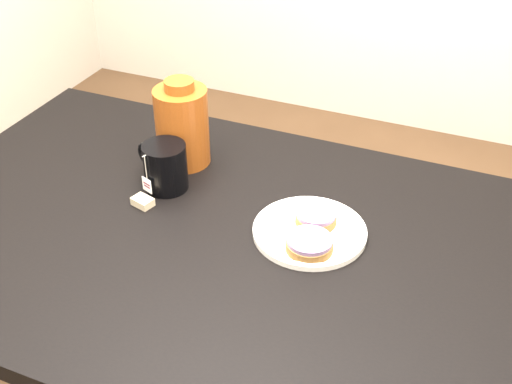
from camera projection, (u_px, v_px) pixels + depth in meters
table at (218, 263)px, 1.37m from camera, size 1.40×0.90×0.75m
plate at (310, 231)px, 1.32m from camera, size 0.23×0.23×0.02m
bagel_back at (316, 217)px, 1.33m from camera, size 0.12×0.12×0.03m
bagel_front at (309, 244)px, 1.26m from camera, size 0.11×0.11×0.03m
mug at (165, 166)px, 1.43m from camera, size 0.15×0.13×0.11m
teabag_pouch at (143, 202)px, 1.40m from camera, size 0.05×0.04×0.02m
bagel_package at (182, 125)px, 1.50m from camera, size 0.14×0.14×0.21m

